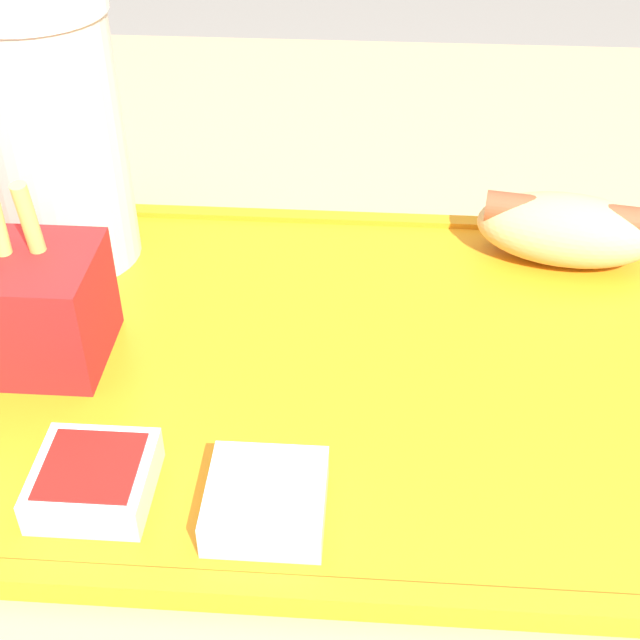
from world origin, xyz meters
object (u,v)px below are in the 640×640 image
object	(u,v)px
sauce_cup_mayo	(266,499)
sauce_cup_ketchup	(94,479)
hot_dog_far	(567,228)
soda_cup	(54,136)
fries_carton	(23,305)

from	to	relation	value
sauce_cup_mayo	sauce_cup_ketchup	size ratio (longest dim) A/B	1.00
hot_dog_far	sauce_cup_mayo	bearing A→B (deg)	-126.59
soda_cup	sauce_cup_ketchup	bearing A→B (deg)	-71.36
soda_cup	sauce_cup_mayo	bearing A→B (deg)	-54.42
soda_cup	hot_dog_far	xyz separation A→B (m)	(0.33, 0.01, -0.06)
fries_carton	hot_dog_far	bearing A→B (deg)	20.77
fries_carton	sauce_cup_ketchup	distance (m)	0.12
soda_cup	hot_dog_far	world-z (taller)	soda_cup
fries_carton	sauce_cup_mayo	xyz separation A→B (m)	(0.15, -0.11, -0.02)
hot_dog_far	sauce_cup_ketchup	xyz separation A→B (m)	(-0.26, -0.22, -0.01)
soda_cup	hot_dog_far	bearing A→B (deg)	2.51
fries_carton	sauce_cup_ketchup	size ratio (longest dim) A/B	2.08
soda_cup	sauce_cup_ketchup	xyz separation A→B (m)	(0.07, -0.21, -0.08)
fries_carton	sauce_cup_mayo	size ratio (longest dim) A/B	2.08
sauce_cup_mayo	sauce_cup_ketchup	bearing A→B (deg)	175.28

